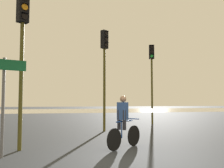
{
  "coord_description": "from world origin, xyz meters",
  "views": [
    {
      "loc": [
        -1.75,
        -5.63,
        1.46
      ],
      "look_at": [
        0.5,
        5.0,
        2.2
      ],
      "focal_mm": 40.0,
      "sensor_mm": 36.0,
      "label": 1
    }
  ],
  "objects_px": {
    "traffic_light_near_left": "(22,41)",
    "direction_sign_post": "(4,92)",
    "cyclist": "(123,122)",
    "traffic_light_far_right": "(152,69)",
    "traffic_light_center": "(104,61)"
  },
  "relations": [
    {
      "from": "direction_sign_post",
      "to": "cyclist",
      "type": "bearing_deg",
      "value": 168.0
    },
    {
      "from": "traffic_light_center",
      "to": "traffic_light_near_left",
      "type": "height_order",
      "value": "traffic_light_center"
    },
    {
      "from": "traffic_light_far_right",
      "to": "cyclist",
      "type": "distance_m",
      "value": 8.86
    },
    {
      "from": "traffic_light_far_right",
      "to": "direction_sign_post",
      "type": "xyz_separation_m",
      "value": [
        -7.22,
        -8.09,
        -1.79
      ]
    },
    {
      "from": "traffic_light_center",
      "to": "cyclist",
      "type": "xyz_separation_m",
      "value": [
        -0.21,
        -4.45,
        -2.59
      ]
    },
    {
      "from": "direction_sign_post",
      "to": "traffic_light_near_left",
      "type": "bearing_deg",
      "value": -129.62
    },
    {
      "from": "traffic_light_center",
      "to": "traffic_light_far_right",
      "type": "bearing_deg",
      "value": -174.75
    },
    {
      "from": "traffic_light_center",
      "to": "cyclist",
      "type": "distance_m",
      "value": 5.15
    },
    {
      "from": "traffic_light_near_left",
      "to": "direction_sign_post",
      "type": "xyz_separation_m",
      "value": [
        -0.3,
        -0.91,
        -1.59
      ]
    },
    {
      "from": "traffic_light_center",
      "to": "cyclist",
      "type": "relative_size",
      "value": 3.05
    },
    {
      "from": "direction_sign_post",
      "to": "traffic_light_center",
      "type": "bearing_deg",
      "value": -147.04
    },
    {
      "from": "traffic_light_near_left",
      "to": "direction_sign_post",
      "type": "height_order",
      "value": "traffic_light_near_left"
    },
    {
      "from": "traffic_light_far_right",
      "to": "traffic_light_center",
      "type": "relative_size",
      "value": 1.03
    },
    {
      "from": "traffic_light_center",
      "to": "direction_sign_post",
      "type": "height_order",
      "value": "traffic_light_center"
    },
    {
      "from": "traffic_light_far_right",
      "to": "direction_sign_post",
      "type": "relative_size",
      "value": 1.95
    }
  ]
}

